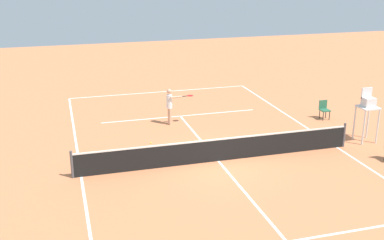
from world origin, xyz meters
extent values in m
plane|color=#D37A4C|center=(0.00, 0.00, 0.00)|extent=(60.00, 60.00, 0.00)
cube|color=white|center=(0.00, -11.01, 0.00)|extent=(10.79, 0.10, 0.01)
cube|color=white|center=(-5.40, 0.00, 0.00)|extent=(0.10, 22.02, 0.01)
cube|color=white|center=(5.40, 0.00, 0.00)|extent=(0.10, 22.02, 0.01)
cube|color=white|center=(0.00, -6.06, 0.00)|extent=(8.10, 0.10, 0.01)
cube|color=white|center=(0.00, 0.00, 0.00)|extent=(0.10, 12.11, 0.01)
cylinder|color=#4C4C51|center=(-5.70, 0.00, 0.54)|extent=(0.10, 0.10, 1.07)
cylinder|color=#4C4C51|center=(5.70, 0.00, 0.54)|extent=(0.10, 0.10, 1.07)
cube|color=black|center=(0.00, 0.00, 0.46)|extent=(11.39, 0.03, 0.91)
cube|color=white|center=(0.00, 0.00, 0.93)|extent=(11.39, 0.04, 0.06)
cylinder|color=#D8A884|center=(0.83, -5.06, 0.42)|extent=(0.12, 0.12, 0.83)
cylinder|color=#D8A884|center=(0.82, -4.86, 0.42)|extent=(0.12, 0.12, 0.83)
cylinder|color=white|center=(0.83, -4.96, 1.16)|extent=(0.28, 0.28, 0.65)
sphere|color=#D8A884|center=(0.83, -4.96, 1.67)|extent=(0.24, 0.24, 0.24)
cylinder|color=#D8A884|center=(0.84, -5.14, 1.20)|extent=(0.09, 0.09, 0.58)
cylinder|color=#D8A884|center=(0.53, -4.79, 1.41)|extent=(0.58, 0.12, 0.09)
cylinder|color=black|center=(0.11, -4.82, 1.41)|extent=(0.26, 0.05, 0.04)
ellipsoid|color=red|center=(-0.18, -4.83, 1.41)|extent=(0.34, 0.30, 0.04)
sphere|color=#CCE033|center=(2.23, -2.65, 0.03)|extent=(0.07, 0.07, 0.07)
cylinder|color=silver|center=(-7.32, 0.02, 0.78)|extent=(0.07, 0.07, 1.55)
cylinder|color=silver|center=(-6.62, 0.02, 0.78)|extent=(0.07, 0.07, 1.55)
cylinder|color=silver|center=(-7.32, -0.68, 0.78)|extent=(0.07, 0.07, 1.55)
cylinder|color=silver|center=(-6.62, -0.68, 0.78)|extent=(0.07, 0.07, 1.55)
cube|color=silver|center=(-6.97, -0.33, 1.58)|extent=(0.80, 0.80, 0.06)
cube|color=silver|center=(-6.97, -0.33, 1.81)|extent=(0.50, 0.44, 0.40)
cube|color=silver|center=(-6.97, -0.53, 2.16)|extent=(0.50, 0.06, 0.50)
cylinder|color=#262626|center=(-7.06, -3.38, 0.23)|extent=(0.04, 0.04, 0.45)
cylinder|color=#262626|center=(-6.71, -3.38, 0.23)|extent=(0.04, 0.04, 0.45)
cylinder|color=#262626|center=(-7.06, -3.73, 0.23)|extent=(0.04, 0.04, 0.45)
cylinder|color=#262626|center=(-6.71, -3.73, 0.23)|extent=(0.04, 0.04, 0.45)
cube|color=#2D6B4C|center=(-6.88, -3.55, 0.48)|extent=(0.44, 0.44, 0.06)
cube|color=#2D6B4C|center=(-6.88, -3.77, 0.73)|extent=(0.44, 0.04, 0.44)
camera|label=1|loc=(5.89, 16.74, 7.68)|focal=44.84mm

